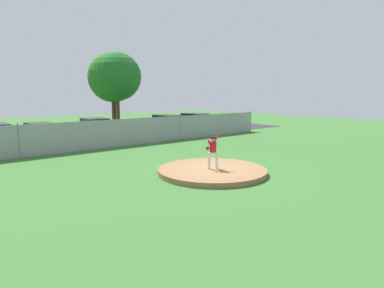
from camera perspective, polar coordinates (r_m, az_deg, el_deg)
The scene contains 13 objects.
ground_plane at distance 19.87m, azimuth -8.50°, elevation -1.97°, with size 80.00×80.00×0.00m, color #386B2D.
asphalt_strip at distance 27.38m, azimuth -17.95°, elevation 0.65°, with size 44.00×7.00×0.01m, color #2B2B2D.
pitchers_mound at distance 15.19m, azimuth 3.59°, elevation -4.78°, with size 5.09×5.09×0.24m, color olive.
pitcher_youth at distance 14.94m, azimuth 3.70°, elevation -0.90°, with size 0.77×0.32×1.63m.
baseball at distance 15.61m, azimuth 4.80°, elevation -3.84°, with size 0.07×0.07×0.07m, color white.
chainlink_fence at distance 23.19m, azimuth -13.79°, elevation 1.84°, with size 29.97×0.07×2.04m.
parked_car_teal at distance 28.05m, azimuth -16.80°, elevation 2.57°, with size 2.19×4.50×1.72m.
parked_car_burgundy at distance 30.97m, azimuth -4.39°, elevation 3.51°, with size 2.04×4.84×1.74m.
parked_car_champagne at distance 26.01m, azimuth -25.16°, elevation 1.55°, with size 2.05×4.52×1.63m.
parked_car_white at distance 32.88m, azimuth 0.48°, elevation 3.85°, with size 2.06×4.64×1.77m.
traffic_cone_orange at distance 30.29m, azimuth -11.00°, elevation 2.16°, with size 0.40×0.40×0.55m.
tree_bushy_near at distance 39.45m, azimuth -13.87°, elevation 11.34°, with size 5.74×5.74×8.48m.
tree_slender_far at distance 39.11m, azimuth -13.18°, elevation 11.57°, with size 5.61×5.61×8.54m.
Camera 1 is at (-10.26, -10.62, 3.69)m, focal length 30.07 mm.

